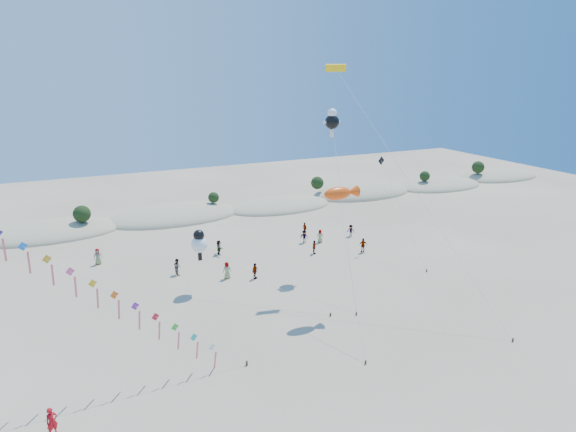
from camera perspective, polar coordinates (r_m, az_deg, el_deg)
The scene contains 9 objects.
ground at distance 31.89m, azimuth 4.84°, elevation -22.20°, with size 160.00×160.00×0.00m, color gray.
dune_ridge at distance 70.79m, azimuth -12.52°, elevation 0.02°, with size 145.30×11.49×5.57m.
fish_kite at distance 40.50m, azimuth 6.34°, elevation 2.70°, with size 4.49×9.49×10.83m.
cartoon_kite_low at distance 45.55m, azimuth -10.47°, elevation -3.13°, with size 9.44×10.60×6.00m.
cartoon_kite_high at distance 49.51m, azimuth 5.25°, elevation 11.19°, with size 4.81×12.38×16.48m.
parafoil_kite at distance 46.35m, azimuth 6.23°, elevation 16.23°, with size 7.12×18.41×20.69m.
dark_kite at distance 55.23m, azimuth 12.22°, elevation 3.40°, with size 1.02×9.41×10.72m.
flyer_foreground at distance 32.74m, azimuth -26.19°, elevation -21.02°, with size 0.64×0.42×1.75m, color #B70E17.
beachgoers at distance 54.65m, azimuth -3.11°, elevation -3.82°, with size 30.71×11.40×1.78m.
Camera 1 is at (-12.55, -21.41, 20.03)m, focal length 30.00 mm.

